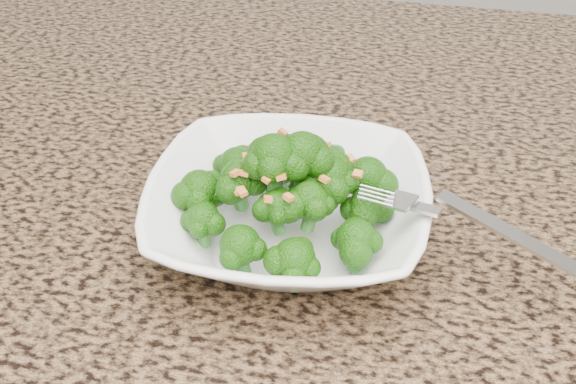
# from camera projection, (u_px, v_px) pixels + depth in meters

# --- Properties ---
(granite_counter) EXTENTS (1.64, 1.04, 0.03)m
(granite_counter) POSITION_uv_depth(u_px,v_px,m) (321.00, 209.00, 0.70)
(granite_counter) COLOR brown
(granite_counter) RESTS_ON cabinet
(bowl) EXTENTS (0.26, 0.26, 0.06)m
(bowl) POSITION_uv_depth(u_px,v_px,m) (288.00, 211.00, 0.62)
(bowl) COLOR white
(bowl) RESTS_ON granite_counter
(broccoli_pile) EXTENTS (0.21, 0.21, 0.07)m
(broccoli_pile) POSITION_uv_depth(u_px,v_px,m) (288.00, 150.00, 0.58)
(broccoli_pile) COLOR #1D5A0A
(broccoli_pile) RESTS_ON bowl
(garlic_topping) EXTENTS (0.13, 0.13, 0.01)m
(garlic_topping) POSITION_uv_depth(u_px,v_px,m) (288.00, 112.00, 0.56)
(garlic_topping) COLOR orange
(garlic_topping) RESTS_ON broccoli_pile
(fork) EXTENTS (0.20, 0.10, 0.01)m
(fork) POSITION_uv_depth(u_px,v_px,m) (432.00, 210.00, 0.56)
(fork) COLOR silver
(fork) RESTS_ON bowl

